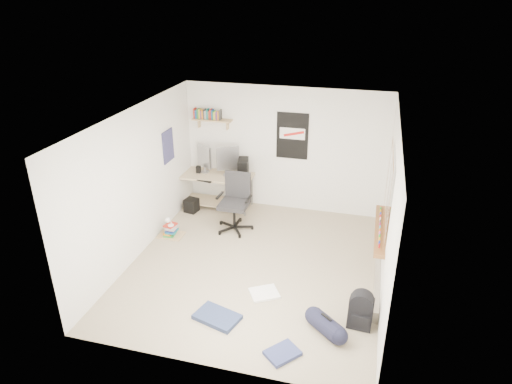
% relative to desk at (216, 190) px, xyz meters
% --- Properties ---
extents(floor, '(4.00, 4.50, 0.01)m').
position_rel_desk_xyz_m(floor, '(1.34, -1.92, -0.37)').
color(floor, gray).
rests_on(floor, ground).
extents(ceiling, '(4.00, 4.50, 0.01)m').
position_rel_desk_xyz_m(ceiling, '(1.34, -1.92, 2.14)').
color(ceiling, white).
rests_on(ceiling, ground).
extents(back_wall, '(4.00, 0.01, 2.50)m').
position_rel_desk_xyz_m(back_wall, '(1.34, 0.34, 0.89)').
color(back_wall, silver).
rests_on(back_wall, ground).
extents(left_wall, '(0.01, 4.50, 2.50)m').
position_rel_desk_xyz_m(left_wall, '(-0.67, -1.92, 0.89)').
color(left_wall, silver).
rests_on(left_wall, ground).
extents(right_wall, '(0.01, 4.50, 2.50)m').
position_rel_desk_xyz_m(right_wall, '(3.34, -1.92, 0.89)').
color(right_wall, silver).
rests_on(right_wall, ground).
extents(desk, '(1.62, 1.20, 0.68)m').
position_rel_desk_xyz_m(desk, '(0.00, 0.00, 0.00)').
color(desk, tan).
rests_on(desk, floor).
extents(monitor_left, '(0.40, 0.31, 0.45)m').
position_rel_desk_xyz_m(monitor_left, '(-0.26, 0.08, 0.54)').
color(monitor_left, '#9D9EA2').
rests_on(monitor_left, desk).
extents(monitor_right, '(0.45, 0.31, 0.49)m').
position_rel_desk_xyz_m(monitor_right, '(0.25, 0.04, 0.56)').
color(monitor_right, '#B4B3B9').
rests_on(monitor_right, desk).
extents(pc_tower, '(0.26, 0.43, 0.42)m').
position_rel_desk_xyz_m(pc_tower, '(0.58, -0.01, 0.52)').
color(pc_tower, black).
rests_on(pc_tower, desk).
extents(keyboard, '(0.46, 0.23, 0.02)m').
position_rel_desk_xyz_m(keyboard, '(-0.18, -0.27, 0.32)').
color(keyboard, black).
rests_on(keyboard, desk).
extents(speaker_left, '(0.09, 0.09, 0.17)m').
position_rel_desk_xyz_m(speaker_left, '(-0.38, 0.01, 0.40)').
color(speaker_left, black).
rests_on(speaker_left, desk).
extents(speaker_right, '(0.11, 0.11, 0.18)m').
position_rel_desk_xyz_m(speaker_right, '(0.60, -0.27, 0.40)').
color(speaker_right, black).
rests_on(speaker_right, desk).
extents(office_chair, '(0.74, 0.74, 1.10)m').
position_rel_desk_xyz_m(office_chair, '(0.65, -0.85, 0.13)').
color(office_chair, black).
rests_on(office_chair, floor).
extents(wall_shelf, '(0.80, 0.22, 0.24)m').
position_rel_desk_xyz_m(wall_shelf, '(-0.11, 0.22, 1.42)').
color(wall_shelf, tan).
rests_on(wall_shelf, back_wall).
extents(poster_back_wall, '(0.62, 0.03, 0.92)m').
position_rel_desk_xyz_m(poster_back_wall, '(1.49, 0.31, 1.19)').
color(poster_back_wall, black).
rests_on(poster_back_wall, back_wall).
extents(poster_left_wall, '(0.02, 0.42, 0.60)m').
position_rel_desk_xyz_m(poster_left_wall, '(-0.65, -0.72, 1.14)').
color(poster_left_wall, navy).
rests_on(poster_left_wall, left_wall).
extents(window, '(0.10, 1.50, 1.26)m').
position_rel_desk_xyz_m(window, '(3.29, -1.62, 1.08)').
color(window, brown).
rests_on(window, right_wall).
extents(baseboard_heater, '(0.08, 2.50, 0.18)m').
position_rel_desk_xyz_m(baseboard_heater, '(3.29, -1.62, -0.28)').
color(baseboard_heater, '#B7B2A8').
rests_on(baseboard_heater, floor).
extents(backpack, '(0.34, 0.28, 0.43)m').
position_rel_desk_xyz_m(backpack, '(3.09, -2.94, -0.16)').
color(backpack, black).
rests_on(backpack, floor).
extents(duffel_bag, '(0.35, 0.35, 0.49)m').
position_rel_desk_xyz_m(duffel_bag, '(2.66, -3.22, -0.22)').
color(duffel_bag, black).
rests_on(duffel_bag, floor).
extents(tshirt, '(0.53, 0.50, 0.04)m').
position_rel_desk_xyz_m(tshirt, '(1.67, -2.63, -0.34)').
color(tshirt, white).
rests_on(tshirt, floor).
extents(jeans_a, '(0.69, 0.54, 0.07)m').
position_rel_desk_xyz_m(jeans_a, '(1.17, -3.33, -0.33)').
color(jeans_a, navy).
rests_on(jeans_a, floor).
extents(jeans_b, '(0.50, 0.51, 0.05)m').
position_rel_desk_xyz_m(jeans_b, '(2.19, -3.75, -0.34)').
color(jeans_b, navy).
rests_on(jeans_b, floor).
extents(book_stack, '(0.47, 0.42, 0.28)m').
position_rel_desk_xyz_m(book_stack, '(-0.41, -1.37, -0.21)').
color(book_stack, brown).
rests_on(book_stack, floor).
extents(desk_lamp, '(0.14, 0.20, 0.18)m').
position_rel_desk_xyz_m(desk_lamp, '(-0.39, -1.39, 0.02)').
color(desk_lamp, silver).
rests_on(desk_lamp, book_stack).
extents(subwoofer, '(0.28, 0.28, 0.27)m').
position_rel_desk_xyz_m(subwoofer, '(-0.41, -0.37, -0.22)').
color(subwoofer, black).
rests_on(subwoofer, floor).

